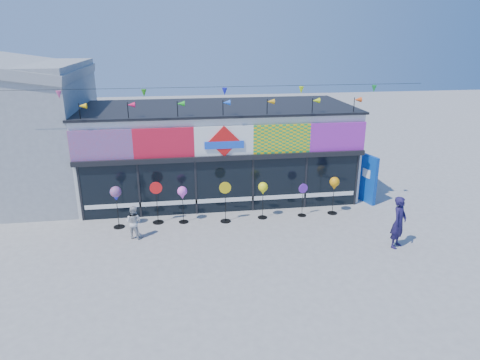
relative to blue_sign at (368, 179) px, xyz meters
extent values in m
plane|color=gray|center=(-6.43, -3.63, -1.09)|extent=(80.00, 80.00, 0.00)
cube|color=white|center=(-6.43, 2.37, 0.91)|extent=(12.00, 5.00, 4.00)
cube|color=black|center=(-6.43, -0.19, 0.06)|extent=(11.60, 0.12, 2.30)
cube|color=black|center=(-6.43, -0.23, 1.31)|extent=(12.00, 0.30, 0.20)
cube|color=white|center=(-6.43, -0.22, -0.54)|extent=(11.40, 0.10, 0.18)
cube|color=black|center=(-6.43, 2.37, 2.96)|extent=(12.20, 5.20, 0.10)
cube|color=black|center=(-12.23, -0.20, 0.06)|extent=(0.08, 0.14, 2.30)
cube|color=black|center=(-9.93, -0.20, 0.06)|extent=(0.08, 0.14, 2.30)
cube|color=black|center=(-7.63, -0.20, 0.06)|extent=(0.08, 0.14, 2.30)
cube|color=black|center=(-5.23, -0.20, 0.06)|extent=(0.08, 0.14, 2.30)
cube|color=black|center=(-2.93, -0.20, 0.06)|extent=(0.08, 0.14, 2.30)
cube|color=black|center=(-0.63, -0.20, 0.06)|extent=(0.08, 0.14, 2.30)
cube|color=red|center=(-11.23, -0.21, 2.01)|extent=(2.40, 0.08, 1.20)
cube|color=red|center=(-8.83, -0.21, 2.01)|extent=(2.40, 0.08, 1.20)
cube|color=white|center=(-6.43, -0.21, 2.01)|extent=(2.40, 0.08, 1.20)
cube|color=yellow|center=(-4.03, -0.21, 2.01)|extent=(2.40, 0.08, 1.20)
cube|color=purple|center=(-1.63, -0.21, 2.01)|extent=(2.40, 0.08, 1.20)
cube|color=red|center=(-6.43, -0.27, 2.01)|extent=(1.27, 0.06, 1.27)
cube|color=blue|center=(-6.43, -0.29, 1.86)|extent=(1.60, 0.05, 0.30)
cube|color=red|center=(-10.35, -0.15, -0.12)|extent=(0.78, 0.03, 0.78)
cube|color=#D34672|center=(-8.78, -0.15, 0.18)|extent=(0.92, 0.03, 0.92)
cube|color=purple|center=(-7.21, -0.15, 0.39)|extent=(0.78, 0.03, 0.78)
cube|color=blue|center=(-5.65, -0.15, 0.00)|extent=(0.92, 0.03, 0.92)
cube|color=#E64C89|center=(-4.08, -0.15, 0.14)|extent=(0.78, 0.03, 0.78)
cube|color=#6D23A4|center=(-2.51, -0.15, 0.34)|extent=(0.92, 0.03, 0.92)
cylinder|color=black|center=(-11.93, 0.02, 3.26)|extent=(0.03, 0.03, 0.70)
cone|color=yellow|center=(-11.79, 0.02, 3.51)|extent=(0.30, 0.22, 0.22)
cylinder|color=black|center=(-10.13, 0.02, 3.26)|extent=(0.03, 0.03, 0.70)
cone|color=#E9154D|center=(-9.99, 0.02, 3.51)|extent=(0.30, 0.22, 0.22)
cylinder|color=black|center=(-8.23, 0.02, 3.26)|extent=(0.03, 0.03, 0.70)
cone|color=green|center=(-8.09, 0.02, 3.51)|extent=(0.30, 0.22, 0.22)
cylinder|color=black|center=(-6.43, 0.02, 3.26)|extent=(0.03, 0.03, 0.70)
cone|color=blue|center=(-6.29, 0.02, 3.51)|extent=(0.30, 0.22, 0.22)
cylinder|color=black|center=(-4.63, 0.02, 3.26)|extent=(0.03, 0.03, 0.70)
cone|color=orange|center=(-4.49, 0.02, 3.51)|extent=(0.30, 0.22, 0.22)
cylinder|color=black|center=(-2.73, 0.02, 3.26)|extent=(0.03, 0.03, 0.70)
cone|color=#C6E513|center=(-2.59, 0.02, 3.51)|extent=(0.30, 0.22, 0.22)
cylinder|color=black|center=(-0.93, 0.02, 3.26)|extent=(0.03, 0.03, 0.70)
cone|color=#EC4D16|center=(-0.79, 0.02, 3.51)|extent=(0.30, 0.22, 0.22)
cylinder|color=black|center=(-6.43, -0.63, 4.21)|extent=(16.00, 0.01, 0.01)
cone|color=#E04A87|center=(-12.43, -0.63, 4.03)|extent=(0.20, 0.20, 0.28)
cone|color=#2E9917|center=(-9.43, -0.63, 4.03)|extent=(0.20, 0.20, 0.28)
cone|color=#171BC7|center=(-6.43, -0.63, 4.03)|extent=(0.20, 0.20, 0.28)
cone|color=#C5FA15|center=(-3.43, -0.63, 4.03)|extent=(0.20, 0.20, 0.28)
cone|color=green|center=(-0.43, -0.63, 4.03)|extent=(0.20, 0.20, 0.28)
cube|color=#0A40A3|center=(0.00, 0.00, -0.01)|extent=(0.44, 1.09, 2.16)
cube|color=white|center=(-0.08, 0.00, 0.26)|extent=(0.17, 0.48, 0.38)
cylinder|color=black|center=(-10.72, -1.13, -1.07)|extent=(0.43, 0.43, 0.03)
cylinder|color=black|center=(-10.72, -1.13, -0.36)|extent=(0.03, 0.03, 1.40)
sphere|color=#1A1EDD|center=(-10.72, -1.13, 0.40)|extent=(0.43, 0.43, 0.43)
cone|color=#1A1EDD|center=(-10.72, -1.13, 0.13)|extent=(0.22, 0.22, 0.19)
cylinder|color=black|center=(-9.22, -0.92, -1.07)|extent=(0.44, 0.44, 0.03)
cylinder|color=black|center=(-9.22, -0.92, -0.34)|extent=(0.03, 0.03, 1.43)
cylinder|color=red|center=(-9.22, -0.92, 0.40)|extent=(0.48, 0.05, 0.48)
cylinder|color=black|center=(-8.20, -1.03, -1.07)|extent=(0.39, 0.39, 0.03)
cylinder|color=black|center=(-8.20, -1.03, -0.43)|extent=(0.02, 0.02, 1.26)
sphere|color=#F953E0|center=(-8.20, -1.03, 0.25)|extent=(0.39, 0.39, 0.39)
cone|color=#F953E0|center=(-8.20, -1.03, 0.00)|extent=(0.19, 0.19, 0.17)
cylinder|color=black|center=(-6.52, -1.21, -1.07)|extent=(0.43, 0.43, 0.03)
cylinder|color=black|center=(-6.52, -1.21, -0.36)|extent=(0.03, 0.03, 1.40)
cylinder|color=gold|center=(-6.52, -1.21, 0.36)|extent=(0.47, 0.05, 0.47)
cylinder|color=black|center=(-4.97, -1.07, -1.07)|extent=(0.39, 0.39, 0.03)
cylinder|color=black|center=(-4.97, -1.07, -0.42)|extent=(0.02, 0.02, 1.28)
sphere|color=yellow|center=(-4.97, -1.07, 0.27)|extent=(0.39, 0.39, 0.39)
cone|color=yellow|center=(-4.97, -1.07, 0.02)|extent=(0.20, 0.20, 0.18)
cylinder|color=black|center=(-3.30, -1.10, -1.07)|extent=(0.36, 0.36, 0.03)
cylinder|color=black|center=(-3.30, -1.10, -0.48)|extent=(0.02, 0.02, 1.17)
cylinder|color=purple|center=(-3.30, -1.10, 0.12)|extent=(0.39, 0.12, 0.40)
cylinder|color=black|center=(-1.96, -1.07, -1.07)|extent=(0.41, 0.41, 0.03)
cylinder|color=black|center=(-1.96, -1.07, -0.39)|extent=(0.02, 0.02, 1.33)
sphere|color=orange|center=(-1.96, -1.07, 0.33)|extent=(0.41, 0.41, 0.41)
cone|color=orange|center=(-1.96, -1.07, 0.07)|extent=(0.20, 0.20, 0.18)
imported|color=#1B1541|center=(-0.75, -4.24, -0.14)|extent=(0.82, 0.79, 1.89)
imported|color=silver|center=(-10.03, -2.14, -0.45)|extent=(0.71, 0.58, 1.27)
camera|label=1|loc=(-8.28, -16.94, 6.11)|focal=32.00mm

